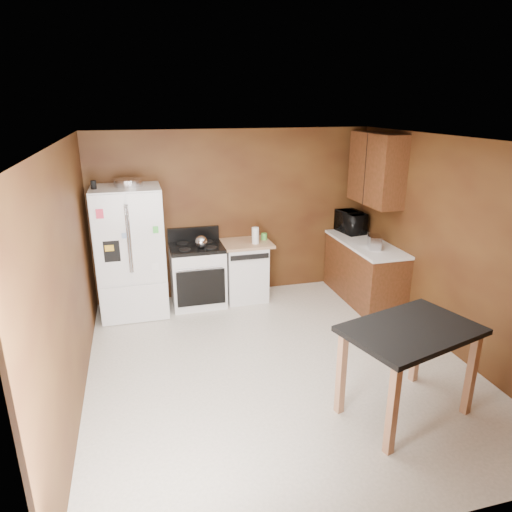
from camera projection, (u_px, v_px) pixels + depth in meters
name	position (u px, v px, depth m)	size (l,w,h in m)	color
floor	(278.00, 365.00, 5.23)	(4.50, 4.50, 0.00)	white
ceiling	(282.00, 141.00, 4.42)	(4.50, 4.50, 0.00)	white
wall_back	(235.00, 214.00, 6.88)	(4.20, 4.20, 0.00)	#583817
wall_front	(394.00, 381.00, 2.77)	(4.20, 4.20, 0.00)	#583817
wall_left	(69.00, 281.00, 4.31)	(4.50, 4.50, 0.00)	#583817
wall_right	(451.00, 247.00, 5.34)	(4.50, 4.50, 0.00)	#583817
roasting_pan	(128.00, 182.00, 6.03)	(0.38, 0.38, 0.09)	silver
pen_cup	(93.00, 185.00, 5.82)	(0.07, 0.07, 0.11)	black
kettle	(201.00, 242.00, 6.42)	(0.18, 0.18, 0.18)	silver
paper_towel	(255.00, 236.00, 6.65)	(0.10, 0.10, 0.24)	white
green_canister	(264.00, 236.00, 6.85)	(0.09, 0.09, 0.10)	#53B947
toaster	(374.00, 242.00, 6.39)	(0.16, 0.25, 0.18)	silver
microwave	(350.00, 222.00, 7.21)	(0.55, 0.37, 0.31)	black
refrigerator	(131.00, 252.00, 6.26)	(0.90, 0.80, 1.80)	white
gas_range	(198.00, 274.00, 6.68)	(0.76, 0.68, 1.10)	white
dishwasher	(245.00, 270.00, 6.88)	(0.78, 0.63, 0.89)	white
right_cabinets	(367.00, 241.00, 6.74)	(0.63, 1.58, 2.45)	brown
island	(410.00, 342.00, 4.19)	(1.38, 1.10, 0.91)	black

